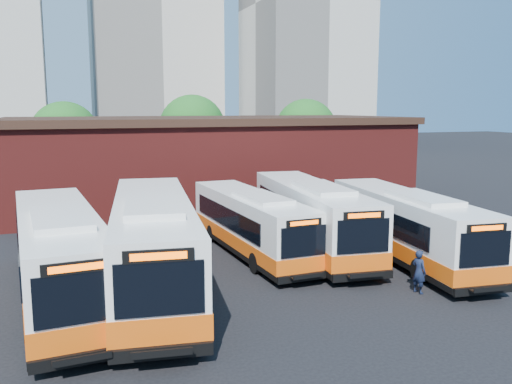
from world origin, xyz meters
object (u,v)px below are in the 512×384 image
object	(u,v)px
bus_midwest	(311,218)
bus_east	(405,228)
bus_mideast	(251,225)
transit_worker	(419,272)
bus_farwest	(59,258)
bus_west	(153,247)

from	to	relation	value
bus_midwest	bus_east	bearing A→B (deg)	-37.92
bus_midwest	bus_east	xyz separation A→B (m)	(3.34, -3.23, -0.08)
bus_mideast	transit_worker	size ratio (longest dim) A/B	6.76
bus_farwest	bus_midwest	size ratio (longest dim) A/B	1.02
bus_midwest	bus_mideast	world-z (taller)	bus_midwest
bus_midwest	bus_east	distance (m)	4.65
bus_mideast	transit_worker	distance (m)	8.70
bus_farwest	bus_midwest	world-z (taller)	bus_farwest
bus_midwest	bus_west	bearing A→B (deg)	-151.19
bus_west	bus_east	size ratio (longest dim) A/B	1.16
bus_farwest	bus_east	world-z (taller)	bus_farwest
bus_farwest	transit_worker	distance (m)	13.59
bus_farwest	transit_worker	bearing A→B (deg)	-20.72
bus_farwest	bus_midwest	xyz separation A→B (m)	(11.98, 3.57, -0.03)
bus_midwest	transit_worker	xyz separation A→B (m)	(1.04, -7.42, -0.72)
bus_west	bus_east	bearing A→B (deg)	9.39
bus_mideast	transit_worker	world-z (taller)	bus_mideast
bus_west	bus_mideast	bearing A→B (deg)	42.70
bus_west	bus_east	world-z (taller)	bus_west
bus_farwest	bus_east	size ratio (longest dim) A/B	1.07
bus_east	transit_worker	xyz separation A→B (m)	(-2.31, -4.19, -0.64)
bus_farwest	transit_worker	world-z (taller)	bus_farwest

